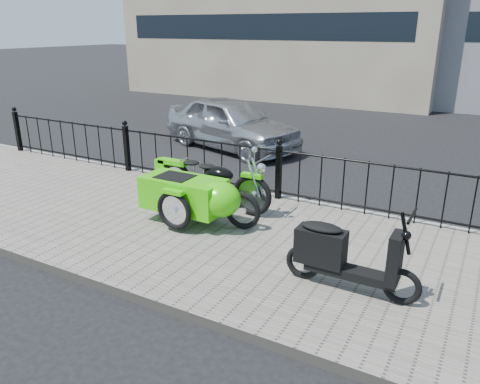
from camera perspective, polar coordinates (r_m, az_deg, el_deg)
The scene contains 8 objects.
ground at distance 7.36m, azimuth 0.37°, elevation -4.68°, with size 120.00×120.00×0.00m, color black.
sidewalk at distance 6.94m, azimuth -1.63°, elevation -5.71°, with size 30.00×3.80×0.12m, color #6B665A.
curb at distance 8.54m, azimuth 5.02°, elevation -0.83°, with size 30.00×0.10×0.12m, color gray.
iron_fence at distance 8.24m, azimuth 4.73°, elevation 2.31°, with size 14.11×0.11×1.08m.
motorcycle_sidecar at distance 7.26m, azimuth -5.11°, elevation -0.06°, with size 2.28×1.48×0.98m.
scooter at distance 5.54m, azimuth 12.31°, elevation -7.57°, with size 1.59×0.46×1.08m.
spare_tire at distance 7.02m, azimuth 0.30°, elevation -2.30°, with size 0.58×0.58×0.08m, color black.
sedan_car at distance 12.18m, azimuth -1.07°, elevation 8.41°, with size 1.58×3.92×1.34m, color #B3B5BA.
Camera 1 is at (3.22, -5.89, 3.02)m, focal length 35.00 mm.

